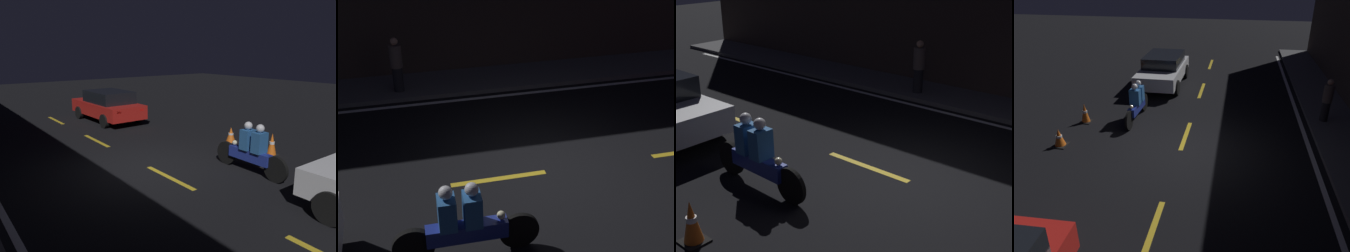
% 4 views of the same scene
% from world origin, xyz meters
% --- Properties ---
extents(ground_plane, '(56.00, 56.00, 0.00)m').
position_xyz_m(ground_plane, '(0.00, 0.00, 0.00)').
color(ground_plane, black).
extents(lane_dash_c, '(2.00, 0.14, 0.01)m').
position_xyz_m(lane_dash_c, '(-1.00, 0.00, 0.00)').
color(lane_dash_c, gold).
rests_on(lane_dash_c, ground).
extents(lane_dash_d, '(2.00, 0.14, 0.01)m').
position_xyz_m(lane_dash_d, '(3.50, 0.00, 0.00)').
color(lane_dash_d, gold).
rests_on(lane_dash_d, ground).
extents(lane_dash_e, '(2.00, 0.14, 0.01)m').
position_xyz_m(lane_dash_e, '(8.00, 0.00, 0.00)').
color(lane_dash_e, gold).
rests_on(lane_dash_e, ground).
extents(taxi_red, '(4.20, 1.98, 1.44)m').
position_xyz_m(taxi_red, '(6.44, -1.98, 0.76)').
color(taxi_red, red).
rests_on(taxi_red, ground).
extents(motorcycle, '(2.40, 0.38, 1.41)m').
position_xyz_m(motorcycle, '(-2.05, -1.98, 0.66)').
color(motorcycle, black).
rests_on(motorcycle, ground).
extents(traffic_cone_near, '(0.39, 0.39, 0.71)m').
position_xyz_m(traffic_cone_near, '(-1.43, -3.76, 0.35)').
color(traffic_cone_near, black).
rests_on(traffic_cone_near, ground).
extents(traffic_cone_mid, '(0.45, 0.45, 0.57)m').
position_xyz_m(traffic_cone_mid, '(0.35, -3.81, 0.28)').
color(traffic_cone_mid, black).
rests_on(traffic_cone_mid, ground).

